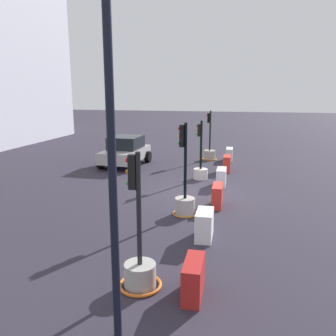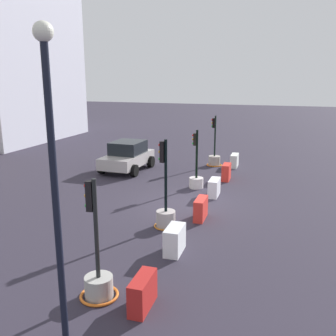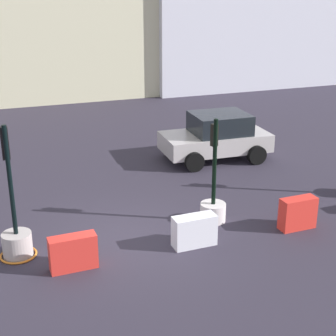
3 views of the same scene
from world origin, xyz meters
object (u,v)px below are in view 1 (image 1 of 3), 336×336
(car_silver_hatchback, at_px, (125,151))
(traffic_light_3, at_px, (209,152))
(street_lamp_post, at_px, (110,117))
(traffic_light_1, at_px, (185,200))
(construction_barrier_3, at_px, (221,177))
(construction_barrier_1, at_px, (204,225))
(construction_barrier_2, at_px, (217,196))
(traffic_light_0, at_px, (140,266))
(traffic_light_2, at_px, (200,169))
(construction_barrier_4, at_px, (227,164))
(construction_barrier_0, at_px, (193,278))
(construction_barrier_5, at_px, (229,154))

(car_silver_hatchback, bearing_deg, traffic_light_3, -59.32)
(street_lamp_post, bearing_deg, traffic_light_1, -0.41)
(construction_barrier_3, bearing_deg, construction_barrier_1, 179.69)
(construction_barrier_2, bearing_deg, traffic_light_3, 8.09)
(construction_barrier_1, relative_size, street_lamp_post, 0.16)
(traffic_light_3, bearing_deg, construction_barrier_2, -171.91)
(traffic_light_0, relative_size, construction_barrier_1, 3.03)
(car_silver_hatchback, bearing_deg, construction_barrier_1, -148.23)
(construction_barrier_3, bearing_deg, traffic_light_2, 47.48)
(construction_barrier_4, bearing_deg, traffic_light_2, 148.48)
(car_silver_hatchback, bearing_deg, traffic_light_2, -115.94)
(construction_barrier_0, distance_m, construction_barrier_3, 8.99)
(construction_barrier_0, relative_size, construction_barrier_1, 1.06)
(traffic_light_2, relative_size, construction_barrier_5, 2.50)
(traffic_light_1, relative_size, construction_barrier_2, 2.99)
(traffic_light_0, relative_size, street_lamp_post, 0.49)
(traffic_light_1, height_order, traffic_light_2, traffic_light_1)
(traffic_light_2, distance_m, construction_barrier_4, 2.23)
(traffic_light_1, xyz_separation_m, construction_barrier_1, (-1.88, -0.92, -0.11))
(traffic_light_0, height_order, construction_barrier_5, traffic_light_0)
(traffic_light_0, relative_size, construction_barrier_3, 2.79)
(construction_barrier_2, relative_size, construction_barrier_3, 0.99)
(construction_barrier_0, relative_size, construction_barrier_5, 0.93)
(traffic_light_1, bearing_deg, construction_barrier_3, -13.05)
(construction_barrier_5, bearing_deg, construction_barrier_1, 179.67)
(traffic_light_0, xyz_separation_m, construction_barrier_1, (2.89, -1.07, -0.06))
(traffic_light_3, xyz_separation_m, construction_barrier_2, (-8.99, -1.28, -0.05))
(construction_barrier_1, distance_m, street_lamp_post, 5.75)
(construction_barrier_5, distance_m, car_silver_hatchback, 6.45)
(construction_barrier_0, bearing_deg, traffic_light_1, 12.31)
(traffic_light_1, distance_m, car_silver_hatchback, 8.85)
(traffic_light_2, relative_size, traffic_light_3, 0.93)
(construction_barrier_5, bearing_deg, traffic_light_0, 175.62)
(construction_barrier_1, distance_m, construction_barrier_2, 3.02)
(traffic_light_3, xyz_separation_m, construction_barrier_5, (0.01, -1.24, -0.07))
(construction_barrier_4, bearing_deg, traffic_light_3, 22.18)
(construction_barrier_2, relative_size, car_silver_hatchback, 0.28)
(traffic_light_3, bearing_deg, construction_barrier_0, -175.03)
(construction_barrier_2, height_order, construction_barrier_3, construction_barrier_2)
(construction_barrier_1, bearing_deg, traffic_light_3, 5.55)
(traffic_light_1, bearing_deg, traffic_light_2, 1.57)
(traffic_light_2, bearing_deg, traffic_light_3, 1.18)
(construction_barrier_0, height_order, construction_barrier_5, construction_barrier_0)
(street_lamp_post, bearing_deg, construction_barrier_5, -3.60)
(construction_barrier_3, height_order, construction_barrier_5, construction_barrier_3)
(traffic_light_2, xyz_separation_m, construction_barrier_2, (-3.99, -1.17, -0.11))
(car_silver_hatchback, distance_m, street_lamp_post, 14.92)
(traffic_light_3, relative_size, construction_barrier_2, 2.85)
(construction_barrier_2, height_order, street_lamp_post, street_lamp_post)
(traffic_light_3, height_order, construction_barrier_2, traffic_light_3)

